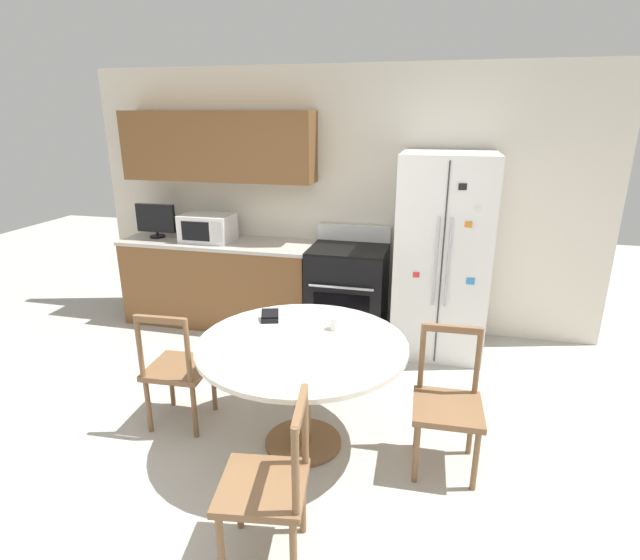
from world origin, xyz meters
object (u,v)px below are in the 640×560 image
at_px(countertop_tv, 156,219).
at_px(dining_chair_left, 178,369).
at_px(wallet, 270,317).
at_px(oven_range, 348,292).
at_px(candle_glass, 335,324).
at_px(refrigerator, 442,255).
at_px(microwave, 208,228).
at_px(dining_chair_near, 269,486).
at_px(dining_chair_right, 447,405).

distance_m(countertop_tv, dining_chair_left, 2.26).
height_order(dining_chair_left, wallet, dining_chair_left).
bearing_deg(countertop_tv, dining_chair_left, -56.64).
relative_size(oven_range, candle_glass, 12.20).
relative_size(countertop_tv, wallet, 2.77).
relative_size(refrigerator, microwave, 3.57).
bearing_deg(dining_chair_near, wallet, 9.99).
xyz_separation_m(refrigerator, candle_glass, (-0.67, -1.51, -0.12)).
bearing_deg(dining_chair_right, dining_chair_near, 45.93).
bearing_deg(refrigerator, candle_glass, -114.10).
height_order(refrigerator, countertop_tv, refrigerator).
bearing_deg(dining_chair_left, countertop_tv, 120.27).
height_order(dining_chair_near, dining_chair_left, same).
relative_size(dining_chair_near, candle_glass, 10.19).
height_order(refrigerator, dining_chair_near, refrigerator).
distance_m(dining_chair_near, candle_glass, 1.23).
relative_size(countertop_tv, dining_chair_right, 0.48).
bearing_deg(dining_chair_left, dining_chair_right, -3.47).
bearing_deg(candle_glass, dining_chair_near, -93.61).
distance_m(microwave, candle_glass, 2.32).
height_order(countertop_tv, dining_chair_near, countertop_tv).
bearing_deg(candle_glass, wallet, 175.18).
bearing_deg(oven_range, dining_chair_left, -116.19).
bearing_deg(microwave, refrigerator, -1.67).
distance_m(microwave, dining_chair_near, 3.24).
bearing_deg(countertop_tv, dining_chair_right, -30.82).
height_order(dining_chair_right, wallet, dining_chair_right).
relative_size(dining_chair_right, dining_chair_near, 1.00).
height_order(countertop_tv, dining_chair_left, countertop_tv).
bearing_deg(wallet, microwave, 128.11).
xyz_separation_m(microwave, dining_chair_left, (0.59, -1.80, -0.60)).
xyz_separation_m(countertop_tv, wallet, (1.80, -1.54, -0.30)).
bearing_deg(wallet, dining_chair_near, -71.50).
xyz_separation_m(dining_chair_right, dining_chair_near, (-0.84, -0.94, 0.00)).
bearing_deg(refrigerator, wallet, -128.19).
distance_m(microwave, countertop_tv, 0.60).
relative_size(refrigerator, wallet, 11.75).
distance_m(countertop_tv, dining_chair_right, 3.60).
xyz_separation_m(dining_chair_near, candle_glass, (0.07, 1.17, 0.37)).
relative_size(oven_range, dining_chair_left, 1.20).
distance_m(refrigerator, candle_glass, 1.65).
height_order(oven_range, dining_chair_near, oven_range).
distance_m(microwave, wallet, 1.97).
height_order(refrigerator, dining_chair_right, refrigerator).
distance_m(refrigerator, oven_range, 0.99).
bearing_deg(candle_glass, dining_chair_right, -16.98).
xyz_separation_m(oven_range, dining_chair_left, (-0.88, -1.79, -0.03)).
bearing_deg(microwave, candle_glass, -43.10).
distance_m(refrigerator, dining_chair_left, 2.52).
xyz_separation_m(refrigerator, oven_range, (-0.88, 0.06, -0.45)).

